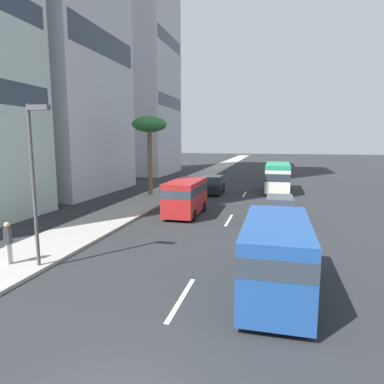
# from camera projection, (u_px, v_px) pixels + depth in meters

# --- Properties ---
(ground_plane) EXTENTS (198.00, 198.00, 0.00)m
(ground_plane) POSITION_uv_depth(u_px,v_px,m) (248.00, 189.00, 36.56)
(ground_plane) COLOR #26282B
(sidewalk_right) EXTENTS (162.00, 3.55, 0.15)m
(sidewalk_right) POSITION_uv_depth(u_px,v_px,m) (179.00, 186.00, 38.38)
(sidewalk_right) COLOR #9E9B93
(sidewalk_right) RESTS_ON ground_plane
(lane_stripe_near) EXTENTS (3.20, 0.16, 0.01)m
(lane_stripe_near) POSITION_uv_depth(u_px,v_px,m) (181.00, 299.00, 11.12)
(lane_stripe_near) COLOR silver
(lane_stripe_near) RESTS_ON ground_plane
(lane_stripe_mid) EXTENTS (3.20, 0.16, 0.01)m
(lane_stripe_mid) POSITION_uv_depth(u_px,v_px,m) (229.00, 220.00, 22.09)
(lane_stripe_mid) COLOR silver
(lane_stripe_mid) RESTS_ON ground_plane
(lane_stripe_far) EXTENTS (3.20, 0.16, 0.01)m
(lane_stripe_far) POSITION_uv_depth(u_px,v_px,m) (244.00, 194.00, 32.59)
(lane_stripe_far) COLOR silver
(lane_stripe_far) RESTS_ON ground_plane
(van_lead) EXTENTS (5.14, 2.14, 2.40)m
(van_lead) POSITION_uv_depth(u_px,v_px,m) (186.00, 195.00, 23.56)
(van_lead) COLOR #A51E1E
(van_lead) RESTS_ON ground_plane
(minibus_second) EXTENTS (7.00, 2.43, 2.83)m
(minibus_second) POSITION_uv_depth(u_px,v_px,m) (277.00, 176.00, 34.27)
(minibus_second) COLOR silver
(minibus_second) RESTS_ON ground_plane
(car_third) EXTENTS (4.69, 1.82, 1.64)m
(car_third) POSITION_uv_depth(u_px,v_px,m) (279.00, 210.00, 21.59)
(car_third) COLOR black
(car_third) RESTS_ON ground_plane
(van_fourth) EXTENTS (5.40, 2.22, 2.53)m
(van_fourth) POSITION_uv_depth(u_px,v_px,m) (276.00, 254.00, 11.18)
(van_fourth) COLOR #1E478C
(van_fourth) RESTS_ON ground_plane
(car_fifth) EXTENTS (4.02, 1.88, 1.55)m
(car_fifth) POSITION_uv_depth(u_px,v_px,m) (277.00, 175.00, 43.35)
(car_fifth) COLOR silver
(car_fifth) RESTS_ON ground_plane
(car_sixth) EXTENTS (4.15, 1.93, 1.71)m
(car_sixth) POSITION_uv_depth(u_px,v_px,m) (213.00, 185.00, 33.03)
(car_sixth) COLOR black
(car_sixth) RESTS_ON ground_plane
(pedestrian_near_lamp) EXTENTS (0.38, 0.32, 1.74)m
(pedestrian_near_lamp) POSITION_uv_depth(u_px,v_px,m) (8.00, 241.00, 13.74)
(pedestrian_near_lamp) COLOR beige
(pedestrian_near_lamp) RESTS_ON sidewalk_right
(palm_tree) EXTENTS (3.17, 3.17, 7.15)m
(palm_tree) POSITION_uv_depth(u_px,v_px,m) (149.00, 127.00, 30.79)
(palm_tree) COLOR brown
(palm_tree) RESTS_ON sidewalk_right
(street_lamp) EXTENTS (0.24, 0.97, 6.35)m
(street_lamp) POSITION_uv_depth(u_px,v_px,m) (35.00, 167.00, 13.11)
(street_lamp) COLOR #4C4C51
(street_lamp) RESTS_ON sidewalk_right
(office_tower_far) EXTENTS (11.78, 11.09, 36.19)m
(office_tower_far) POSITION_uv_depth(u_px,v_px,m) (135.00, 54.00, 51.26)
(office_tower_far) COLOR #BCBCC1
(office_tower_far) RESTS_ON ground_plane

